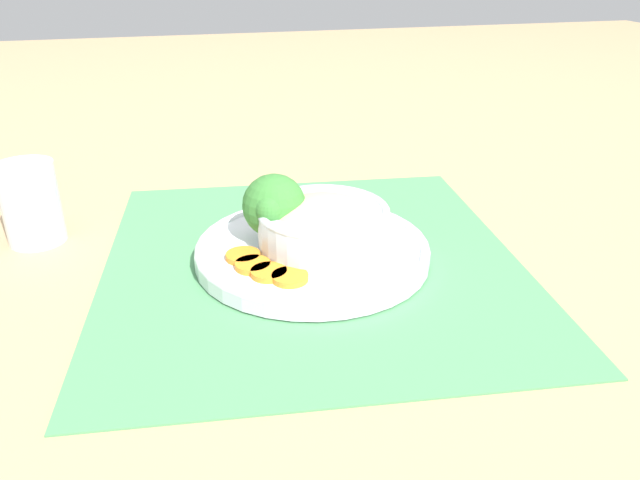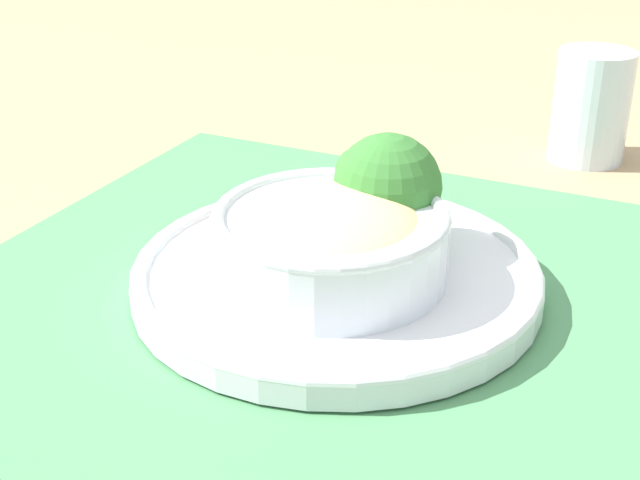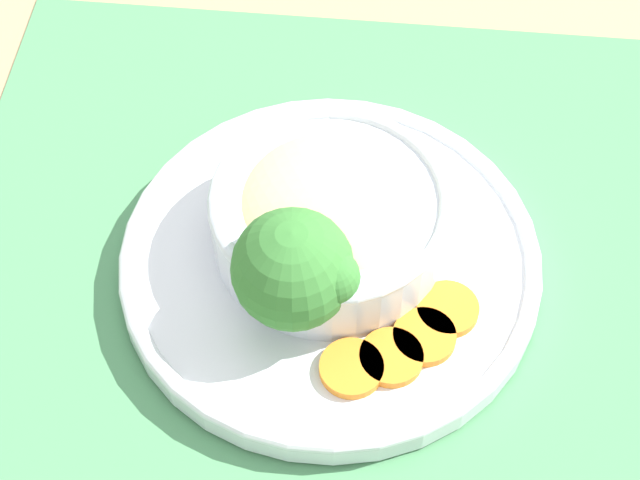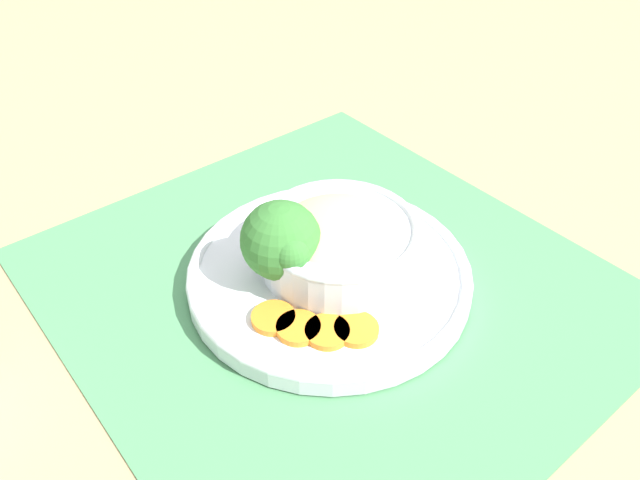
{
  "view_description": "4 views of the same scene",
  "coord_description": "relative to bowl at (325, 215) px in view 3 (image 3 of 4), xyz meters",
  "views": [
    {
      "loc": [
        -0.63,
        0.15,
        0.34
      ],
      "look_at": [
        -0.01,
        -0.01,
        0.03
      ],
      "focal_mm": 35.0,
      "sensor_mm": 36.0,
      "label": 1
    },
    {
      "loc": [
        0.16,
        -0.5,
        0.3
      ],
      "look_at": [
        -0.02,
        0.01,
        0.03
      ],
      "focal_mm": 50.0,
      "sensor_mm": 36.0,
      "label": 2
    },
    {
      "loc": [
        0.01,
        0.39,
        0.59
      ],
      "look_at": [
        0.01,
        0.01,
        0.05
      ],
      "focal_mm": 60.0,
      "sensor_mm": 36.0,
      "label": 3
    },
    {
      "loc": [
        -0.3,
        0.32,
        0.42
      ],
      "look_at": [
        0.02,
        -0.0,
        0.04
      ],
      "focal_mm": 35.0,
      "sensor_mm": 36.0,
      "label": 4
    }
  ],
  "objects": [
    {
      "name": "broccoli_floret",
      "position": [
        0.02,
        0.05,
        0.02
      ],
      "size": [
        0.07,
        0.07,
        0.08
      ],
      "color": "#84AD5B",
      "rests_on": "plate"
    },
    {
      "name": "ground_plane",
      "position": [
        -0.0,
        0.01,
        -0.05
      ],
      "size": [
        4.0,
        4.0,
        0.0
      ],
      "primitive_type": "plane",
      "color": "tan"
    },
    {
      "name": "plate",
      "position": [
        -0.0,
        0.01,
        -0.03
      ],
      "size": [
        0.27,
        0.27,
        0.02
      ],
      "color": "silver",
      "rests_on": "placemat"
    },
    {
      "name": "carrot_slice_middle",
      "position": [
        -0.04,
        0.09,
        -0.03
      ],
      "size": [
        0.04,
        0.04,
        0.01
      ],
      "color": "orange",
      "rests_on": "plate"
    },
    {
      "name": "carrot_slice_extra",
      "position": [
        -0.08,
        0.05,
        -0.03
      ],
      "size": [
        0.04,
        0.04,
        0.01
      ],
      "color": "orange",
      "rests_on": "plate"
    },
    {
      "name": "carrot_slice_far",
      "position": [
        -0.06,
        0.07,
        -0.03
      ],
      "size": [
        0.04,
        0.04,
        0.01
      ],
      "color": "orange",
      "rests_on": "plate"
    },
    {
      "name": "placemat",
      "position": [
        -0.0,
        0.01,
        -0.05
      ],
      "size": [
        0.56,
        0.53,
        0.0
      ],
      "color": "#4C8C59",
      "rests_on": "ground_plane"
    },
    {
      "name": "carrot_slice_near",
      "position": [
        -0.01,
        0.1,
        -0.03
      ],
      "size": [
        0.04,
        0.04,
        0.01
      ],
      "color": "orange",
      "rests_on": "plate"
    },
    {
      "name": "bowl",
      "position": [
        0.0,
        0.0,
        0.0
      ],
      "size": [
        0.15,
        0.15,
        0.06
      ],
      "color": "silver",
      "rests_on": "plate"
    }
  ]
}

